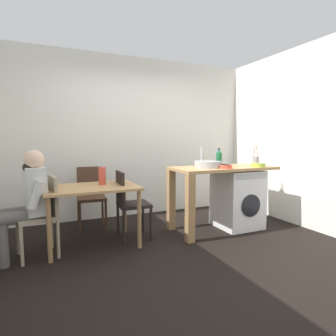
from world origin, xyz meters
The scene contains 19 objects.
ground_plane centered at (0.00, 0.00, 0.00)m, with size 5.46×5.46×0.00m, color black.
wall_back centered at (0.00, 1.75, 1.35)m, with size 4.60×0.10×2.70m, color silver.
wall_counter_side centered at (2.15, 0.00, 1.35)m, with size 0.10×3.80×2.70m, color silver.
dining_table centered at (-0.91, 0.52, 0.64)m, with size 1.10×0.76×0.74m.
chair_person_seat centered at (-1.46, 0.44, 0.51)m, with size 0.46×0.46×0.90m.
chair_opposite centered at (-0.44, 0.58, 0.51)m, with size 0.42×0.42×0.90m.
chair_spare_by_wall centered at (-0.81, 1.30, 0.51)m, with size 0.42×0.42×0.90m.
seated_person centered at (-1.62, 0.41, 0.67)m, with size 0.53×0.53×1.20m.
kitchen_counter centered at (0.73, 0.40, 0.76)m, with size 1.50×0.68×0.92m.
washing_machine centered at (1.20, 0.40, 0.43)m, with size 0.60×0.61×0.86m.
sink_basin centered at (0.68, 0.40, 0.97)m, with size 0.38×0.38×0.09m, color #9EA0A5.
tap centered at (0.68, 0.58, 1.06)m, with size 0.02×0.02×0.28m, color #B2B2B7.
bottle_tall_green centered at (0.94, 0.51, 1.04)m, with size 0.08×0.08×0.27m.
bottle_squat_brown centered at (1.02, 0.66, 1.04)m, with size 0.08×0.08×0.26m.
mixing_bowl centered at (0.83, 0.20, 0.95)m, with size 0.18×0.18×0.05m.
utensil_crock centered at (1.57, 0.45, 0.99)m, with size 0.11×0.11×0.30m.
colander centered at (1.39, 0.18, 0.95)m, with size 0.20×0.20×0.06m.
vase centered at (-0.76, 0.62, 0.85)m, with size 0.09×0.09×0.22m, color #D84C38.
scissors centered at (0.89, 0.30, 0.92)m, with size 0.15×0.06×0.01m.
Camera 1 is at (-1.44, -2.95, 1.31)m, focal length 29.98 mm.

